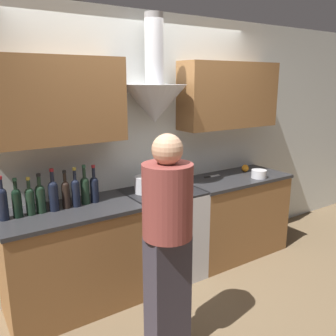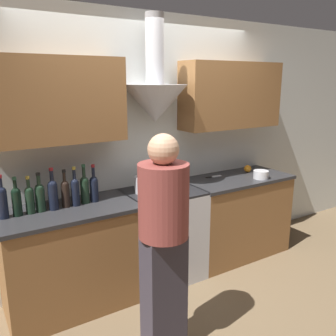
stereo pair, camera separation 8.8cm
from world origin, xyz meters
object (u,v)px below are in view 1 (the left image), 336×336
object	(u,v)px
wine_bottle_5	(66,193)
stove_range	(162,234)
mixing_bowl	(174,184)
wine_bottle_3	(40,197)
wine_bottle_7	(85,189)
orange_fruit	(245,168)
wine_bottle_0	(3,202)
wine_bottle_6	(76,191)
wine_bottle_8	(94,188)
wine_bottle_4	(53,194)
saucepan	(259,174)
person_foreground_left	(167,239)
wine_bottle_2	(30,200)
stock_pot	(145,184)
wine_bottle_1	(17,201)

from	to	relation	value
wine_bottle_5	stove_range	bearing A→B (deg)	-2.75
stove_range	mixing_bowl	bearing A→B (deg)	10.13
wine_bottle_3	wine_bottle_7	world-z (taller)	wine_bottle_7
mixing_bowl	wine_bottle_3	bearing A→B (deg)	178.91
orange_fruit	wine_bottle_3	bearing A→B (deg)	-179.05
wine_bottle_0	orange_fruit	world-z (taller)	wine_bottle_0
wine_bottle_5	wine_bottle_6	size ratio (longest dim) A/B	0.96
wine_bottle_6	wine_bottle_8	size ratio (longest dim) A/B	1.02
wine_bottle_4	mixing_bowl	world-z (taller)	wine_bottle_4
stove_range	saucepan	xyz separation A→B (m)	(1.14, -0.18, 0.50)
wine_bottle_0	person_foreground_left	xyz separation A→B (m)	(0.88, -0.96, -0.16)
wine_bottle_6	wine_bottle_7	world-z (taller)	wine_bottle_7
wine_bottle_2	wine_bottle_6	bearing A→B (deg)	-2.01
wine_bottle_5	person_foreground_left	world-z (taller)	person_foreground_left
wine_bottle_3	stock_pot	xyz separation A→B (m)	(0.97, -0.00, -0.05)
wine_bottle_1	wine_bottle_7	xyz separation A→B (m)	(0.56, 0.01, 0.01)
wine_bottle_6	person_foreground_left	size ratio (longest dim) A/B	0.21
wine_bottle_4	wine_bottle_7	world-z (taller)	wine_bottle_4
wine_bottle_7	mixing_bowl	xyz separation A→B (m)	(0.92, -0.03, -0.11)
stove_range	wine_bottle_0	size ratio (longest dim) A/B	2.63
wine_bottle_1	wine_bottle_4	bearing A→B (deg)	-1.88
wine_bottle_2	orange_fruit	distance (m)	2.43
wine_bottle_0	person_foreground_left	bearing A→B (deg)	-47.49
stove_range	wine_bottle_0	world-z (taller)	wine_bottle_0
wine_bottle_3	wine_bottle_4	size ratio (longest dim) A/B	0.92
wine_bottle_5	stock_pot	xyz separation A→B (m)	(0.76, 0.00, -0.05)
wine_bottle_6	stock_pot	world-z (taller)	wine_bottle_6
wine_bottle_5	wine_bottle_8	xyz separation A→B (m)	(0.26, 0.01, 0.00)
wine_bottle_6	stock_pot	distance (m)	0.69
orange_fruit	person_foreground_left	distance (m)	2.02
wine_bottle_4	person_foreground_left	size ratio (longest dim) A/B	0.22
wine_bottle_0	wine_bottle_5	distance (m)	0.49
stock_pot	wine_bottle_3	bearing A→B (deg)	179.73
wine_bottle_2	wine_bottle_0	bearing A→B (deg)	-179.96
wine_bottle_5	person_foreground_left	bearing A→B (deg)	-67.69
wine_bottle_2	wine_bottle_3	distance (m)	0.08
stock_pot	orange_fruit	world-z (taller)	stock_pot
wine_bottle_2	person_foreground_left	bearing A→B (deg)	-54.66
wine_bottle_5	orange_fruit	world-z (taller)	wine_bottle_5
orange_fruit	person_foreground_left	bearing A→B (deg)	-150.27
wine_bottle_3	wine_bottle_6	size ratio (longest dim) A/B	0.96
wine_bottle_1	wine_bottle_0	bearing A→B (deg)	179.96
wine_bottle_4	wine_bottle_3	bearing A→B (deg)	171.64
wine_bottle_8	mixing_bowl	distance (m)	0.84
stove_range	wine_bottle_1	bearing A→B (deg)	177.91
wine_bottle_6	person_foreground_left	xyz separation A→B (m)	(0.31, -0.94, -0.15)
person_foreground_left	wine_bottle_7	bearing A→B (deg)	102.80
stock_pot	mixing_bowl	bearing A→B (deg)	-3.51
wine_bottle_8	wine_bottle_4	bearing A→B (deg)	-177.43
stock_pot	orange_fruit	distance (m)	1.38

